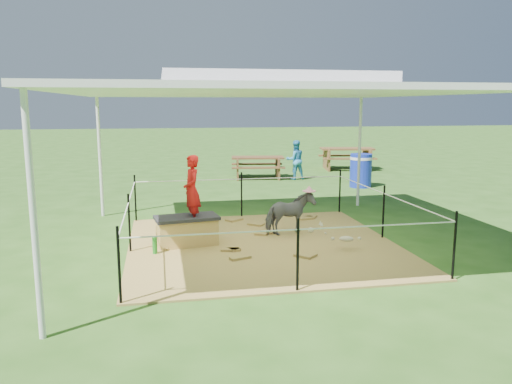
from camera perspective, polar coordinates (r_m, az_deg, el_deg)
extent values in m
plane|color=#2D5919|center=(8.79, 0.75, -6.13)|extent=(90.00, 90.00, 0.00)
cube|color=brown|center=(8.79, 0.75, -6.04)|extent=(4.60, 4.60, 0.03)
cylinder|color=silver|center=(11.40, -17.40, 3.78)|extent=(0.07, 0.07, 2.60)
cylinder|color=silver|center=(12.27, 11.73, 4.44)|extent=(0.07, 0.07, 2.60)
cylinder|color=silver|center=(5.54, -24.09, -2.76)|extent=(0.07, 0.07, 2.60)
cube|color=white|center=(8.45, 0.79, 11.34)|extent=(6.30, 6.30, 0.08)
cube|color=white|center=(8.46, 0.79, 12.35)|extent=(3.30, 3.30, 0.22)
cylinder|color=black|center=(10.71, -13.62, -0.74)|extent=(0.04, 0.04, 1.00)
cylinder|color=black|center=(10.84, -1.66, -0.34)|extent=(0.04, 0.04, 1.00)
cylinder|color=black|center=(11.41, 9.56, 0.05)|extent=(0.04, 0.04, 1.00)
cylinder|color=black|center=(8.51, -14.27, -3.51)|extent=(0.04, 0.04, 1.00)
cylinder|color=black|center=(9.38, 14.35, -2.28)|extent=(0.04, 0.04, 1.00)
cylinder|color=black|center=(6.35, -15.38, -8.18)|extent=(0.04, 0.04, 1.00)
cylinder|color=black|center=(6.56, 4.79, -7.26)|extent=(0.04, 0.04, 1.00)
cylinder|color=black|center=(7.47, 21.73, -5.80)|extent=(0.04, 0.04, 1.00)
cylinder|color=white|center=(10.78, -1.67, 1.49)|extent=(4.50, 0.02, 0.02)
cylinder|color=white|center=(6.46, 4.83, -4.29)|extent=(4.50, 0.02, 0.02)
cylinder|color=white|center=(9.31, 14.45, -0.17)|extent=(0.02, 4.50, 0.02)
cylinder|color=white|center=(8.44, -14.37, -1.19)|extent=(0.02, 4.50, 0.02)
cube|color=#B68842|center=(8.78, -7.89, -4.53)|extent=(1.08, 0.65, 0.45)
cube|color=black|center=(8.72, -7.93, -2.92)|extent=(1.15, 0.72, 0.06)
imported|color=red|center=(8.62, -7.36, 0.85)|extent=(0.35, 0.48, 1.21)
cylinder|color=#1B7C1D|center=(8.36, -11.49, -5.98)|extent=(0.09, 0.09, 0.28)
imported|color=#505055|center=(9.36, 3.88, -2.46)|extent=(1.03, 0.70, 0.79)
cylinder|color=pink|center=(9.28, 3.91, 0.27)|extent=(0.25, 0.25, 0.11)
cylinder|color=#172CB1|center=(15.21, 11.88, 2.42)|extent=(0.74, 0.74, 0.99)
cube|color=brown|center=(16.74, 0.18, 2.83)|extent=(1.90, 1.49, 0.72)
cube|color=brown|center=(19.30, 10.32, 3.77)|extent=(2.19, 1.74, 0.82)
imported|color=#3490C6|center=(16.45, 4.51, 3.68)|extent=(0.67, 0.55, 1.29)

